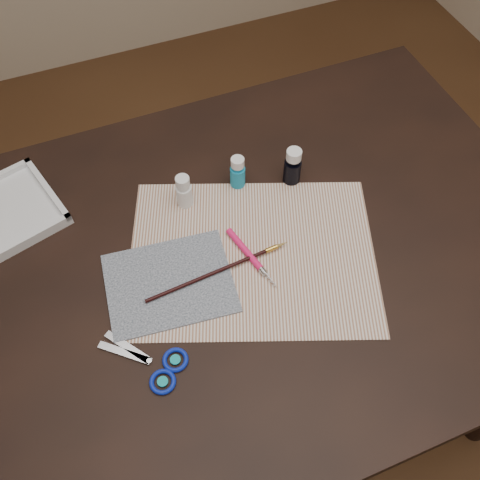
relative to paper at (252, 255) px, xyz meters
name	(u,v)px	position (x,y,z in m)	size (l,w,h in m)	color
ground	(240,385)	(-0.02, 0.01, -0.76)	(3.50, 3.50, 0.02)	#422614
table	(240,334)	(-0.02, 0.01, -0.38)	(1.30, 0.90, 0.75)	black
paper	(252,255)	(0.00, 0.00, 0.00)	(0.48, 0.36, 0.00)	silver
canvas	(169,283)	(-0.17, 0.00, 0.00)	(0.24, 0.19, 0.00)	black
paint_bottle_white	(184,191)	(-0.08, 0.17, 0.04)	(0.03, 0.03, 0.08)	white
paint_bottle_cyan	(238,172)	(0.04, 0.18, 0.04)	(0.03, 0.03, 0.08)	#1489B4
paint_bottle_navy	(293,166)	(0.15, 0.15, 0.04)	(0.04, 0.04, 0.09)	black
paintbrush	(219,271)	(-0.07, -0.01, 0.01)	(0.30, 0.01, 0.01)	black
craft_knife	(252,258)	(-0.01, -0.01, 0.01)	(0.16, 0.01, 0.01)	#EE1A62
scissors	(140,361)	(-0.26, -0.13, 0.00)	(0.18, 0.09, 0.01)	silver
palette_tray	(6,212)	(-0.43, 0.28, 0.01)	(0.20, 0.20, 0.02)	silver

